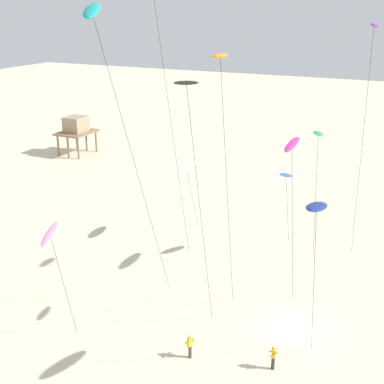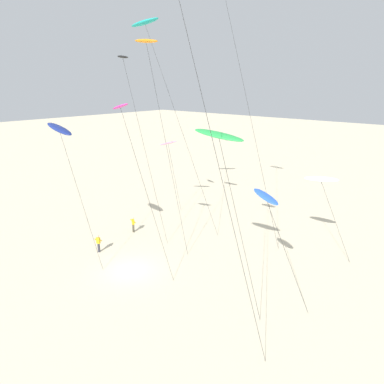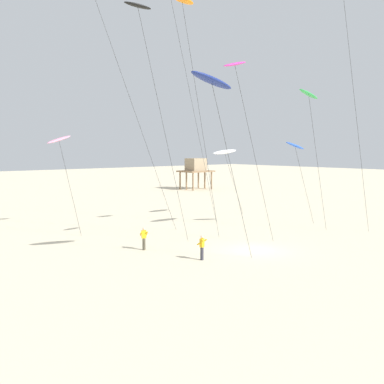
{
  "view_description": "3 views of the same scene",
  "coord_description": "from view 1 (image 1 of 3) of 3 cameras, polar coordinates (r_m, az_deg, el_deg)",
  "views": [
    {
      "loc": [
        -31.15,
        -6.6,
        21.23
      ],
      "look_at": [
        -1.68,
        7.28,
        9.47
      ],
      "focal_mm": 49.14,
      "sensor_mm": 36.0,
      "label": 1
    },
    {
      "loc": [
        21.25,
        -16.38,
        15.07
      ],
      "look_at": [
        2.69,
        4.75,
        6.35
      ],
      "focal_mm": 33.11,
      "sensor_mm": 36.0,
      "label": 2
    },
    {
      "loc": [
        -25.27,
        -22.49,
        7.45
      ],
      "look_at": [
        -1.83,
        4.88,
        4.05
      ],
      "focal_mm": 43.69,
      "sensor_mm": 36.0,
      "label": 3
    }
  ],
  "objects": [
    {
      "name": "ground_plane",
      "position": [
        38.26,
        11.36,
        -14.29
      ],
      "size": [
        260.0,
        260.0,
        0.0
      ],
      "primitive_type": "plane",
      "color": "beige"
    },
    {
      "name": "kite_blue",
      "position": [
        44.62,
        10.18,
        1.76
      ],
      "size": [
        4.81,
        1.11,
        8.15
      ],
      "color": "blue",
      "rests_on": "ground"
    },
    {
      "name": "kite_magenta",
      "position": [
        31.94,
        10.81,
        4.73
      ],
      "size": [
        6.07,
        0.78,
        13.67
      ],
      "color": "#D8339E",
      "rests_on": "ground"
    },
    {
      "name": "kite_orange",
      "position": [
        30.96,
        3.11,
        14.2
      ],
      "size": [
        5.53,
        1.1,
        18.64
      ],
      "color": "orange",
      "rests_on": "ground"
    },
    {
      "name": "kite_white",
      "position": [
        47.96,
        -0.6,
        2.62
      ],
      "size": [
        4.85,
        1.12,
        7.49
      ],
      "color": "white",
      "rests_on": "ground"
    },
    {
      "name": "kite_teal",
      "position": [
        28.36,
        -10.71,
        18.51
      ],
      "size": [
        10.75,
        2.13,
        21.45
      ],
      "color": "teal",
      "rests_on": "ground"
    },
    {
      "name": "kite_green",
      "position": [
        40.99,
        13.56,
        6.11
      ],
      "size": [
        5.29,
        1.53,
        12.41
      ],
      "color": "green",
      "rests_on": "ground"
    },
    {
      "name": "kite_black",
      "position": [
        27.99,
        -0.53,
        11.01
      ],
      "size": [
        5.96,
        0.94,
        17.54
      ],
      "color": "black",
      "rests_on": "ground"
    },
    {
      "name": "kite_pink",
      "position": [
        32.81,
        -15.13,
        -4.52
      ],
      "size": [
        3.12,
        1.19,
        8.56
      ],
      "color": "pink",
      "rests_on": "ground"
    },
    {
      "name": "kite_navy",
      "position": [
        27.47,
        13.39,
        -1.62
      ],
      "size": [
        5.76,
        1.0,
        12.0
      ],
      "color": "navy",
      "rests_on": "ground"
    },
    {
      "name": "kite_purple",
      "position": [
        39.1,
        19.08,
        15.99
      ],
      "size": [
        7.17,
        0.97,
        20.06
      ],
      "color": "purple",
      "rests_on": "ground"
    },
    {
      "name": "kite_flyer_nearest",
      "position": [
        34.44,
        -0.21,
        -16.33
      ],
      "size": [
        0.69,
        0.68,
        1.67
      ],
      "color": "#4C4738",
      "rests_on": "ground"
    },
    {
      "name": "kite_flyer_middle",
      "position": [
        33.91,
        8.82,
        -17.26
      ],
      "size": [
        0.67,
        0.66,
        1.67
      ],
      "color": "#33333D",
      "rests_on": "ground"
    },
    {
      "name": "stilt_house",
      "position": [
        79.38,
        -12.46,
        6.88
      ],
      "size": [
        5.52,
        4.48,
        5.6
      ],
      "color": "#846647",
      "rests_on": "ground"
    }
  ]
}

